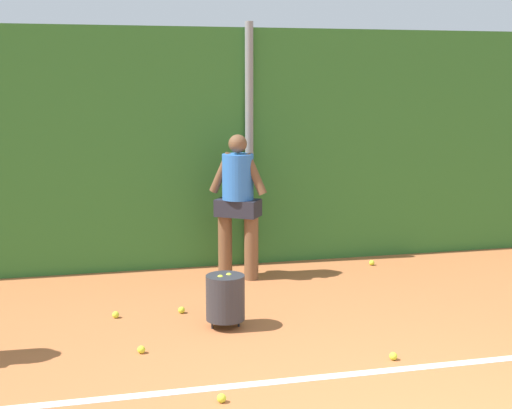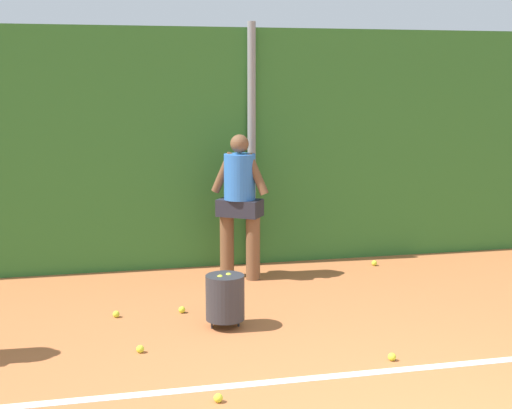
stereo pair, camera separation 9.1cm
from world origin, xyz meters
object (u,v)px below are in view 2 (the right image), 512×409
Objects in this scene: player_backcourt_far at (240,198)px; tennis_ball_6 at (392,357)px; tennis_ball_1 at (218,398)px; tennis_ball_3 at (140,349)px; tennis_ball_7 at (374,263)px; tennis_ball_2 at (116,314)px; tennis_ball_0 at (182,310)px; ball_hopper at (225,297)px.

tennis_ball_6 is (0.68, -2.80, -0.90)m from player_backcourt_far.
tennis_ball_1 is 1.21m from tennis_ball_3.
tennis_ball_3 is 3.83m from tennis_ball_7.
tennis_ball_1 is 1.00× the size of tennis_ball_6.
tennis_ball_6 is at bearing -37.61° from tennis_ball_2.
tennis_ball_1 is 4.30m from tennis_ball_7.
player_backcourt_far is 25.23× the size of tennis_ball_1.
tennis_ball_2 is at bearing 106.32° from tennis_ball_1.
tennis_ball_3 is 1.00× the size of tennis_ball_7.
tennis_ball_2 is (-0.62, 2.12, 0.00)m from tennis_ball_1.
tennis_ball_3 is (-0.49, -1.00, 0.00)m from tennis_ball_0.
tennis_ball_6 and tennis_ball_7 have the same top height.
player_backcourt_far is 2.67m from tennis_ball_3.
tennis_ball_0 and tennis_ball_3 have the same top height.
tennis_ball_2 is (-0.98, 0.53, -0.26)m from ball_hopper.
tennis_ball_7 is (3.21, 1.32, 0.00)m from tennis_ball_2.
tennis_ball_6 is (1.51, -1.65, 0.00)m from tennis_ball_0.
tennis_ball_0 is (-0.83, -1.15, -0.90)m from player_backcourt_far.
player_backcourt_far is 3.24× the size of ball_hopper.
tennis_ball_6 is at bearing -109.51° from tennis_ball_7.
tennis_ball_0 is 1.00× the size of tennis_ball_7.
tennis_ball_2 is 3.47m from tennis_ball_7.
tennis_ball_2 is at bearing -157.65° from tennis_ball_7.
tennis_ball_3 and tennis_ball_6 have the same top height.
player_backcourt_far is at bearing -174.21° from tennis_ball_7.
tennis_ball_6 is (2.15, -1.66, 0.00)m from tennis_ball_2.
player_backcourt_far is at bearing 54.14° from tennis_ball_0.
player_backcourt_far is 2.07m from tennis_ball_2.
tennis_ball_1 and tennis_ball_2 have the same top height.
ball_hopper is 1.14m from tennis_ball_2.
tennis_ball_1 is 2.20m from tennis_ball_2.
ball_hopper is at bearing 107.51° from player_backcourt_far.
tennis_ball_2 is at bearing 71.85° from player_backcourt_far.
tennis_ball_0 is at bearing 132.50° from tennis_ball_6.
tennis_ball_1 is 1.00× the size of tennis_ball_2.
tennis_ball_6 is at bearing 137.69° from player_backcourt_far.
ball_hopper is at bearing -140.38° from tennis_ball_7.
tennis_ball_0 is 2.11m from tennis_ball_1.
tennis_ball_7 is at bearing -140.18° from player_backcourt_far.
tennis_ball_1 and tennis_ball_6 have the same top height.
tennis_ball_1 is at bearing 109.38° from player_backcourt_far.
tennis_ball_1 is at bearing -163.36° from tennis_ball_6.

